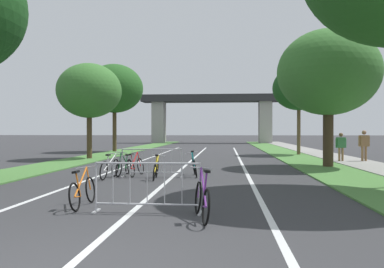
% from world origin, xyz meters
% --- Properties ---
extents(grass_verge_left, '(2.57, 61.34, 0.05)m').
position_xyz_m(grass_verge_left, '(-6.37, 25.09, 0.03)').
color(grass_verge_left, '#477A38').
rests_on(grass_verge_left, ground).
extents(grass_verge_right, '(2.57, 61.34, 0.05)m').
position_xyz_m(grass_verge_right, '(6.37, 25.09, 0.03)').
color(grass_verge_right, '#477A38').
rests_on(grass_verge_right, ground).
extents(sidewalk_path_right, '(2.31, 61.34, 0.08)m').
position_xyz_m(sidewalk_path_right, '(8.81, 25.09, 0.04)').
color(sidewalk_path_right, gray).
rests_on(sidewalk_path_right, ground).
extents(lane_stripe_center, '(0.14, 35.49, 0.01)m').
position_xyz_m(lane_stripe_center, '(0.00, 17.74, 0.00)').
color(lane_stripe_center, silver).
rests_on(lane_stripe_center, ground).
extents(lane_stripe_right_lane, '(0.14, 35.49, 0.01)m').
position_xyz_m(lane_stripe_right_lane, '(2.80, 17.74, 0.00)').
color(lane_stripe_right_lane, silver).
rests_on(lane_stripe_right_lane, ground).
extents(lane_stripe_left_lane, '(0.14, 35.49, 0.01)m').
position_xyz_m(lane_stripe_left_lane, '(-2.80, 17.74, 0.00)').
color(lane_stripe_left_lane, silver).
rests_on(lane_stripe_left_lane, ground).
extents(overpass_bridge, '(19.50, 3.29, 6.73)m').
position_xyz_m(overpass_bridge, '(0.00, 50.69, 4.80)').
color(overpass_bridge, '#2D2D30').
rests_on(overpass_bridge, ground).
extents(tree_left_maple_mid, '(3.87, 3.87, 5.77)m').
position_xyz_m(tree_left_maple_mid, '(-6.24, 18.73, 4.11)').
color(tree_left_maple_mid, '#4C3823').
rests_on(tree_left_maple_mid, ground).
extents(tree_left_pine_near, '(4.63, 4.63, 7.11)m').
position_xyz_m(tree_left_pine_near, '(-7.02, 26.86, 5.13)').
color(tree_left_pine_near, '#4C3823').
rests_on(tree_left_pine_near, ground).
extents(tree_right_pine_far, '(4.69, 4.69, 6.42)m').
position_xyz_m(tree_right_pine_far, '(6.71, 14.36, 4.40)').
color(tree_right_pine_far, '#3D2D1E').
rests_on(tree_right_pine_far, ground).
extents(tree_right_cypress_far, '(3.65, 3.65, 6.26)m').
position_xyz_m(tree_right_cypress_far, '(7.09, 23.76, 4.69)').
color(tree_right_cypress_far, brown).
rests_on(tree_right_cypress_far, ground).
extents(crowd_barrier_nearest, '(2.25, 0.46, 1.05)m').
position_xyz_m(crowd_barrier_nearest, '(0.33, 3.63, 0.52)').
color(crowd_barrier_nearest, '#ADADB2').
rests_on(crowd_barrier_nearest, ground).
extents(crowd_barrier_second, '(2.26, 0.54, 1.05)m').
position_xyz_m(crowd_barrier_second, '(-0.74, 9.81, 0.52)').
color(crowd_barrier_second, '#ADADB2').
rests_on(crowd_barrier_second, ground).
extents(bicycle_purple_0, '(0.48, 1.70, 0.98)m').
position_xyz_m(bicycle_purple_0, '(1.50, 3.12, 0.38)').
color(bicycle_purple_0, black).
rests_on(bicycle_purple_0, ground).
extents(bicycle_yellow_1, '(0.46, 1.58, 0.89)m').
position_xyz_m(bicycle_yellow_1, '(-0.48, 9.24, 0.35)').
color(bicycle_yellow_1, black).
rests_on(bicycle_yellow_1, ground).
extents(bicycle_red_2, '(0.48, 1.66, 0.93)m').
position_xyz_m(bicycle_red_2, '(-1.43, 10.21, 0.37)').
color(bicycle_red_2, black).
rests_on(bicycle_red_2, ground).
extents(bicycle_orange_3, '(0.50, 1.66, 0.89)m').
position_xyz_m(bicycle_orange_3, '(-1.23, 4.13, 0.35)').
color(bicycle_orange_3, black).
rests_on(bicycle_orange_3, ground).
extents(bicycle_white_4, '(0.46, 1.74, 0.89)m').
position_xyz_m(bicycle_white_4, '(-2.17, 9.33, 0.37)').
color(bicycle_white_4, black).
rests_on(bicycle_white_4, ground).
extents(bicycle_green_5, '(0.45, 1.67, 0.95)m').
position_xyz_m(bicycle_green_5, '(-1.90, 10.25, 0.34)').
color(bicycle_green_5, black).
rests_on(bicycle_green_5, ground).
extents(bicycle_teal_6, '(0.57, 1.69, 0.97)m').
position_xyz_m(bicycle_teal_6, '(0.78, 10.31, 0.38)').
color(bicycle_teal_6, black).
rests_on(bicycle_teal_6, ground).
extents(pedestrian_with_backpack, '(0.62, 0.35, 1.73)m').
position_xyz_m(pedestrian_with_backpack, '(9.39, 17.47, 1.06)').
color(pedestrian_with_backpack, olive).
rests_on(pedestrian_with_backpack, ground).
extents(pedestrian_pushing_bike, '(0.58, 0.30, 1.60)m').
position_xyz_m(pedestrian_pushing_bike, '(8.16, 17.39, 0.97)').
color(pedestrian_pushing_bike, olive).
rests_on(pedestrian_pushing_bike, ground).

